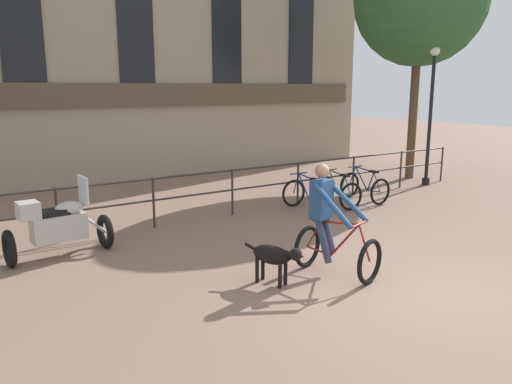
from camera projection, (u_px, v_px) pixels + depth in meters
The scene contains 10 objects.
ground_plane at pixel (423, 291), 7.06m from camera, with size 60.00×60.00×0.00m, color #846656.
canal_railing at pixel (232, 184), 11.14m from camera, with size 15.05×0.05×1.05m.
cyclist_with_bike at pixel (330, 225), 7.62m from camera, with size 0.97×1.31×1.70m.
dog at pixel (275, 256), 7.23m from camera, with size 0.48×0.96×0.62m.
parked_motorcycle at pixel (58, 226), 8.36m from camera, with size 1.73×0.74×1.35m.
parked_bicycle_near_lamp at pixel (307, 196), 11.56m from camera, with size 0.71×1.14×0.86m.
parked_bicycle_mid_left at pixel (337, 191), 12.07m from camera, with size 0.75×1.16×0.86m.
parked_bicycle_mid_right at pixel (365, 187), 12.59m from camera, with size 0.66×1.11×0.86m.
street_lamp at pixel (431, 108), 14.30m from camera, with size 0.28×0.28×3.97m.
tree_canalside_right at pixel (420, 0), 14.79m from camera, with size 3.91×3.91×7.34m.
Camera 1 is at (-5.65, -4.17, 2.84)m, focal length 35.00 mm.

